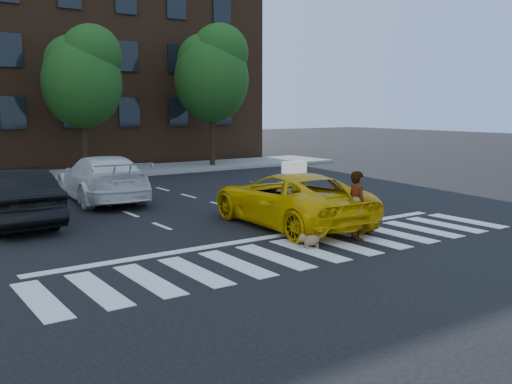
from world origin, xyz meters
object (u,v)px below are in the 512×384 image
(tree_mid, at_px, (83,73))
(woman, at_px, (357,205))
(dog, at_px, (310,240))
(white_suv, at_px, (102,178))
(tree_right, at_px, (212,70))
(black_sedan, at_px, (9,197))
(taxi, at_px, (289,199))

(tree_mid, xyz_separation_m, woman, (1.16, -16.83, -3.99))
(dog, bearing_deg, white_suv, 116.72)
(tree_right, height_order, white_suv, tree_right)
(tree_right, xyz_separation_m, dog, (-7.40, -16.87, -5.06))
(black_sedan, bearing_deg, taxi, 142.37)
(taxi, bearing_deg, woman, 100.25)
(taxi, distance_m, white_suv, 7.61)
(taxi, xyz_separation_m, woman, (0.30, -2.34, 0.12))
(tree_right, relative_size, black_sedan, 1.59)
(taxi, distance_m, black_sedan, 7.82)
(woman, bearing_deg, white_suv, 31.32)
(dog, bearing_deg, tree_right, 83.80)
(taxi, distance_m, woman, 2.36)
(taxi, relative_size, white_suv, 0.97)
(tree_right, distance_m, dog, 19.10)
(tree_right, bearing_deg, white_suv, -140.29)
(woman, bearing_deg, tree_mid, 17.06)
(black_sedan, bearing_deg, woman, 131.89)
(tree_mid, distance_m, dog, 17.50)
(white_suv, xyz_separation_m, woman, (3.10, -9.41, 0.06))
(white_suv, bearing_deg, dog, 104.49)
(taxi, relative_size, woman, 3.11)
(tree_right, xyz_separation_m, taxi, (-6.13, -14.50, -4.52))
(taxi, relative_size, black_sedan, 1.11)
(taxi, xyz_separation_m, dog, (-1.26, -2.37, -0.54))
(tree_mid, height_order, dog, tree_mid)
(taxi, bearing_deg, white_suv, -65.44)
(taxi, relative_size, dog, 8.75)
(taxi, distance_m, dog, 2.74)
(tree_mid, xyz_separation_m, white_suv, (-1.93, -7.42, -4.05))
(taxi, xyz_separation_m, white_suv, (-2.80, 7.08, 0.06))
(black_sedan, xyz_separation_m, white_suv, (3.60, 2.58, 0.01))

